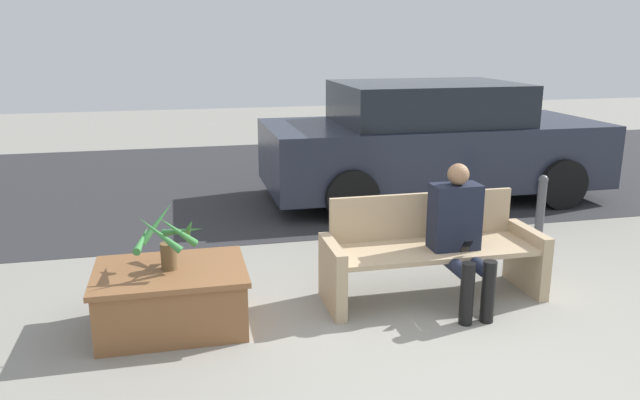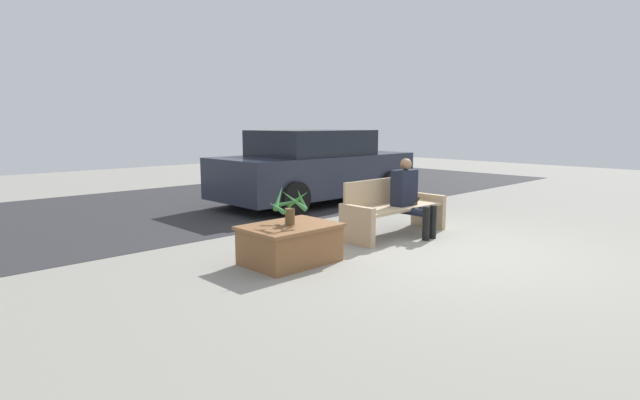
{
  "view_description": "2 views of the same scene",
  "coord_description": "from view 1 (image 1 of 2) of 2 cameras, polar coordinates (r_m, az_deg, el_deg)",
  "views": [
    {
      "loc": [
        -1.72,
        -3.48,
        2.12
      ],
      "look_at": [
        -0.67,
        1.02,
        0.88
      ],
      "focal_mm": 35.0,
      "sensor_mm": 36.0,
      "label": 1
    },
    {
      "loc": [
        -5.57,
        -3.51,
        1.64
      ],
      "look_at": [
        -1.09,
        1.16,
        0.65
      ],
      "focal_mm": 28.0,
      "sensor_mm": 36.0,
      "label": 2
    }
  ],
  "objects": [
    {
      "name": "bench",
      "position": [
        5.22,
        10.11,
        -4.6
      ],
      "size": [
        1.79,
        0.6,
        0.83
      ],
      "color": "tan",
      "rests_on": "ground_plane"
    },
    {
      "name": "potted_plant",
      "position": [
        4.63,
        -13.69,
        -3.37
      ],
      "size": [
        0.52,
        0.5,
        0.48
      ],
      "color": "brown",
      "rests_on": "planter_box"
    },
    {
      "name": "ground_plane",
      "position": [
        4.43,
        11.91,
        -13.98
      ],
      "size": [
        30.0,
        30.0,
        0.0
      ],
      "primitive_type": "plane",
      "color": "gray"
    },
    {
      "name": "bollard_post",
      "position": [
        7.12,
        19.56,
        -0.31
      ],
      "size": [
        0.1,
        0.1,
        0.66
      ],
      "color": "#4C4C51",
      "rests_on": "ground_plane"
    },
    {
      "name": "parked_car",
      "position": [
        8.32,
        10.11,
        5.23
      ],
      "size": [
        4.37,
        1.98,
        1.52
      ],
      "color": "#232838",
      "rests_on": "ground_plane"
    },
    {
      "name": "planter_box",
      "position": [
        4.78,
        -13.42,
        -8.51
      ],
      "size": [
        1.1,
        0.81,
        0.46
      ],
      "color": "brown",
      "rests_on": "ground_plane"
    },
    {
      "name": "person_seated",
      "position": [
        5.03,
        12.66,
        -2.85
      ],
      "size": [
        0.39,
        0.62,
        1.14
      ],
      "color": "black",
      "rests_on": "ground_plane"
    },
    {
      "name": "road_surface",
      "position": [
        9.51,
        -2.34,
        2.12
      ],
      "size": [
        20.0,
        6.0,
        0.01
      ],
      "primitive_type": "cube",
      "color": "#2D2D30",
      "rests_on": "ground_plane"
    }
  ]
}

